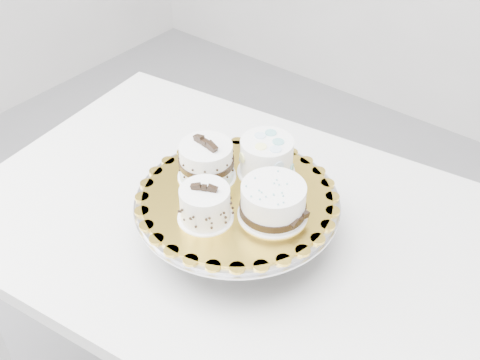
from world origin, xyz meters
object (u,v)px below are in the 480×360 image
Objects in this scene: cake_ribbon at (274,202)px; cake_dots at (267,157)px; cake_stand at (237,211)px; cake_swirl at (205,205)px; table at (240,250)px; cake_banded at (206,163)px; cake_board at (237,197)px.

cake_dots is at bearing 135.85° from cake_ribbon.
cake_stand is at bearing -176.96° from cake_ribbon.
cake_swirl reaches higher than cake_ribbon.
cake_dots is at bearing 56.31° from table.
cake_banded reaches higher than cake_ribbon.
table is 0.25m from cake_ribbon.
table is 0.24m from cake_banded.
cake_dots is 0.13m from cake_ribbon.
cake_stand is 3.24× the size of cake_swirl.
cake_swirl is (0.02, -0.12, 0.23)m from table.
cake_board is at bearing -82.81° from cake_dots.
cake_banded is at bearing -156.31° from table.
cake_dots is at bearing 90.53° from cake_board.
cake_ribbon is (0.08, -0.09, -0.01)m from cake_dots.
cake_board is at bearing -90.00° from cake_stand.
cake_banded is (-0.08, 0.01, 0.04)m from cake_board.
table is 0.20m from cake_board.
cake_ribbon is at bearing 5.02° from cake_banded.
cake_ribbon reaches higher than table.
cake_swirl is (-0.01, -0.08, 0.07)m from cake_stand.
cake_board is at bearing -176.96° from cake_ribbon.
cake_stand is 3.13× the size of cake_dots.
cake_board is at bearing -65.52° from table.
cake_board is 0.09m from cake_swirl.
cake_stand is (0.03, -0.04, 0.16)m from table.
cake_board is 0.09m from cake_ribbon.
cake_stand is at bearing -65.52° from table.
table is 9.18× the size of cake_ribbon.
cake_board is (0.03, -0.04, 0.19)m from table.
cake_banded reaches higher than table.
cake_dots is (0.08, 0.08, 0.00)m from cake_banded.
cake_swirl is (-0.01, -0.08, 0.03)m from cake_board.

